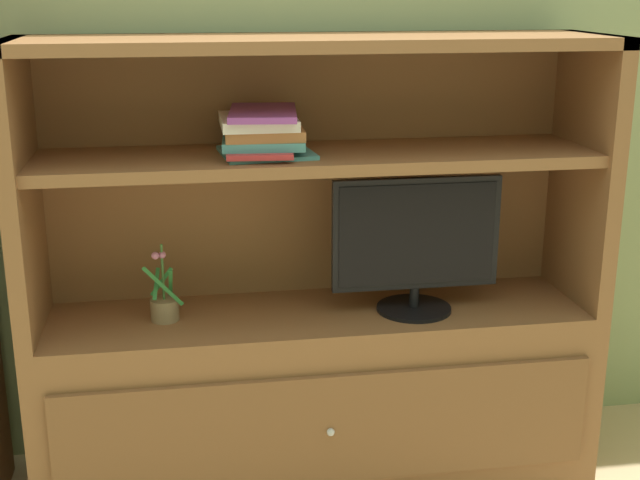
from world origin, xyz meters
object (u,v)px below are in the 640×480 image
(tv_monitor, at_px, (416,243))
(potted_plant, at_px, (164,306))
(media_console, at_px, (317,348))
(magazine_stack, at_px, (262,132))

(tv_monitor, relative_size, potted_plant, 2.17)
(media_console, relative_size, tv_monitor, 3.35)
(media_console, height_order, tv_monitor, media_console)
(tv_monitor, height_order, magazine_stack, magazine_stack)
(media_console, bearing_deg, tv_monitor, -9.95)
(potted_plant, height_order, magazine_stack, magazine_stack)
(potted_plant, xyz_separation_m, magazine_stack, (0.31, -0.00, 0.53))
(media_console, height_order, magazine_stack, media_console)
(potted_plant, distance_m, magazine_stack, 0.62)
(tv_monitor, bearing_deg, magazine_stack, 174.58)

